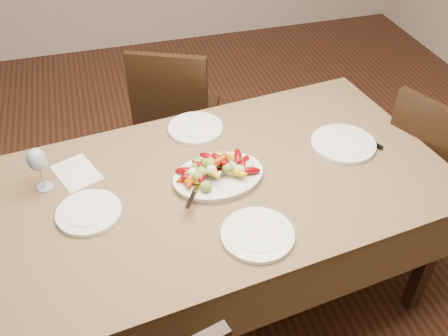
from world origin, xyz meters
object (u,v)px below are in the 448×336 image
at_px(plate_far, 196,128).
at_px(plate_near, 258,235).
at_px(wine_glass, 39,168).
at_px(chair_right, 438,174).
at_px(plate_right, 343,144).
at_px(plate_left, 89,213).
at_px(chair_far, 179,114).
at_px(dining_table, 224,242).
at_px(serving_platter, 218,177).

bearing_deg(plate_far, plate_near, -85.05).
height_order(plate_far, wine_glass, wine_glass).
distance_m(chair_right, plate_right, 0.64).
xyz_separation_m(plate_left, plate_far, (0.52, 0.42, 0.00)).
relative_size(chair_far, plate_right, 3.34).
height_order(plate_left, wine_glass, wine_glass).
bearing_deg(chair_right, dining_table, 69.90).
height_order(plate_left, plate_near, same).
relative_size(serving_platter, plate_near, 1.36).
bearing_deg(plate_right, dining_table, -172.50).
relative_size(plate_near, wine_glass, 1.31).
relative_size(chair_right, plate_left, 3.86).
bearing_deg(chair_right, wine_glass, 64.11).
bearing_deg(plate_left, chair_right, 3.66).
relative_size(chair_right, serving_platter, 2.60).
bearing_deg(plate_near, wine_glass, 146.61).
xyz_separation_m(chair_far, plate_near, (0.04, -1.28, 0.29)).
distance_m(chair_far, serving_platter, 0.98).
bearing_deg(chair_far, wine_glass, 73.15).
distance_m(dining_table, plate_far, 0.54).
xyz_separation_m(serving_platter, plate_left, (-0.52, -0.06, -0.00)).
bearing_deg(chair_far, dining_table, 114.88).
distance_m(plate_left, plate_far, 0.67).
bearing_deg(serving_platter, plate_far, 91.29).
bearing_deg(wine_glass, plate_right, -3.41).
bearing_deg(wine_glass, plate_near, -33.39).
bearing_deg(plate_right, wine_glass, 176.59).
relative_size(plate_left, plate_far, 0.97).
bearing_deg(serving_platter, plate_right, 6.65).
xyz_separation_m(serving_platter, plate_near, (0.05, -0.34, -0.00)).
bearing_deg(plate_right, plate_left, -173.51).
bearing_deg(dining_table, wine_glass, 167.86).
xyz_separation_m(chair_right, serving_platter, (-1.16, -0.05, 0.30)).
relative_size(plate_far, wine_glass, 1.24).
distance_m(serving_platter, plate_far, 0.36).
xyz_separation_m(chair_right, plate_far, (-1.17, 0.31, 0.29)).
relative_size(chair_far, plate_left, 3.86).
bearing_deg(chair_far, chair_right, 166.65).
relative_size(plate_right, wine_glass, 1.39).
height_order(chair_far, plate_near, chair_far).
bearing_deg(plate_near, plate_far, 94.95).
bearing_deg(plate_left, serving_platter, 6.31).
relative_size(serving_platter, plate_right, 1.28).
bearing_deg(plate_far, wine_glass, -162.00).
xyz_separation_m(chair_right, plate_left, (-1.68, -0.11, 0.29)).
distance_m(chair_far, wine_glass, 1.13).
xyz_separation_m(plate_near, wine_glass, (-0.74, 0.48, 0.09)).
xyz_separation_m(chair_right, plate_near, (-1.11, -0.39, 0.29)).
relative_size(plate_left, plate_right, 0.86).
distance_m(dining_table, chair_far, 0.95).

